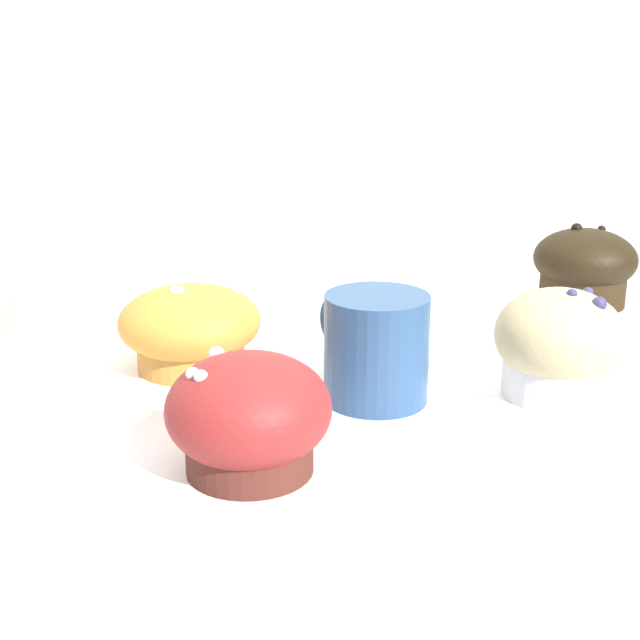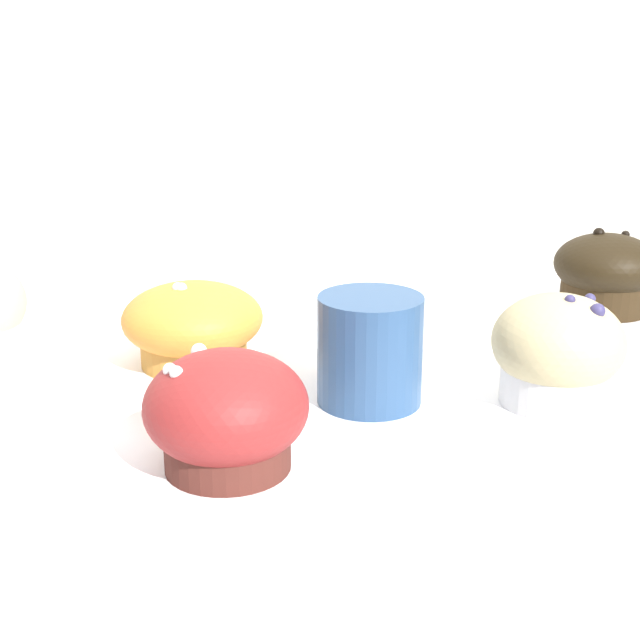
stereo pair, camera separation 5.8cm
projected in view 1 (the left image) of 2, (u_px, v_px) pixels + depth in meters
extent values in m
cube|color=beige|center=(187.00, 270.00, 1.25)|extent=(3.20, 0.10, 1.80)
cylinder|color=#50231C|center=(249.00, 440.00, 0.57)|extent=(0.08, 0.08, 0.04)
ellipsoid|color=maroon|center=(249.00, 409.00, 0.56)|extent=(0.11, 0.11, 0.07)
sphere|color=white|center=(193.00, 374.00, 0.55)|extent=(0.01, 0.01, 0.01)
sphere|color=white|center=(217.00, 355.00, 0.58)|extent=(0.01, 0.01, 0.01)
sphere|color=white|center=(201.00, 377.00, 0.54)|extent=(0.01, 0.01, 0.01)
cylinder|color=black|center=(583.00, 281.00, 0.92)|extent=(0.09, 0.09, 0.05)
ellipsoid|color=black|center=(585.00, 259.00, 0.92)|extent=(0.11, 0.11, 0.06)
sphere|color=black|center=(577.00, 229.00, 0.91)|extent=(0.01, 0.01, 0.01)
sphere|color=black|center=(601.00, 229.00, 0.92)|extent=(0.01, 0.01, 0.01)
cylinder|color=silver|center=(557.00, 365.00, 0.69)|extent=(0.08, 0.08, 0.05)
ellipsoid|color=tan|center=(559.00, 336.00, 0.68)|extent=(0.10, 0.10, 0.07)
sphere|color=navy|center=(599.00, 304.00, 0.66)|extent=(0.01, 0.01, 0.01)
sphere|color=navy|center=(588.00, 293.00, 0.69)|extent=(0.01, 0.01, 0.01)
sphere|color=navy|center=(572.00, 294.00, 0.66)|extent=(0.01, 0.01, 0.01)
cylinder|color=#C28536|center=(191.00, 345.00, 0.75)|extent=(0.09, 0.09, 0.04)
ellipsoid|color=orange|center=(190.00, 322.00, 0.74)|extent=(0.12, 0.12, 0.06)
sphere|color=white|center=(175.00, 291.00, 0.72)|extent=(0.01, 0.01, 0.01)
sphere|color=white|center=(179.00, 292.00, 0.72)|extent=(0.01, 0.01, 0.01)
cylinder|color=navy|center=(376.00, 348.00, 0.68)|extent=(0.08, 0.08, 0.08)
torus|color=navy|center=(337.00, 323.00, 0.72)|extent=(0.02, 0.05, 0.05)
cylinder|color=black|center=(377.00, 301.00, 0.66)|extent=(0.07, 0.07, 0.01)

